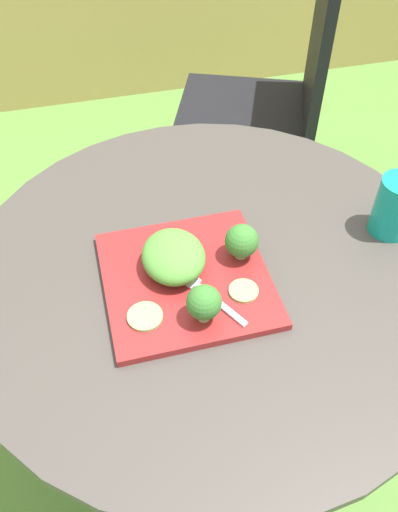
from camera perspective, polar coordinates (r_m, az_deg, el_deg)
name	(u,v)px	position (r m, az deg, el deg)	size (l,w,h in m)	color
ground_plane	(207,440)	(1.53, 0.84, -19.10)	(12.00, 12.00, 0.00)	#568438
patio_table	(209,349)	(1.13, 1.09, -9.97)	(0.86, 0.86, 0.72)	#423D38
patio_chair	(276,91)	(1.76, 8.24, 17.07)	(0.57, 0.57, 0.90)	black
salad_plate	(186,279)	(0.88, -1.37, -2.50)	(0.27, 0.27, 0.01)	maroon
drinking_glass	(394,208)	(1.00, 20.15, 4.88)	(0.07, 0.07, 0.11)	#149989
fork	(204,291)	(0.85, 0.51, -3.77)	(0.09, 0.14, 0.00)	silver
lettuce_mound	(173,256)	(0.87, -2.76, -0.04)	(0.10, 0.12, 0.06)	#519338
broccoli_floret_0	(204,303)	(0.80, 0.53, -5.04)	(0.05, 0.05, 0.07)	#99B770
broccoli_floret_1	(242,241)	(0.89, 4.61, 1.59)	(0.06, 0.06, 0.07)	#99B770
cucumber_slice_0	(244,291)	(0.86, 4.80, -3.74)	(0.05, 0.05, 0.01)	#8EB766
cucumber_slice_1	(145,316)	(0.83, -5.82, -6.47)	(0.06, 0.06, 0.01)	#8EB766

